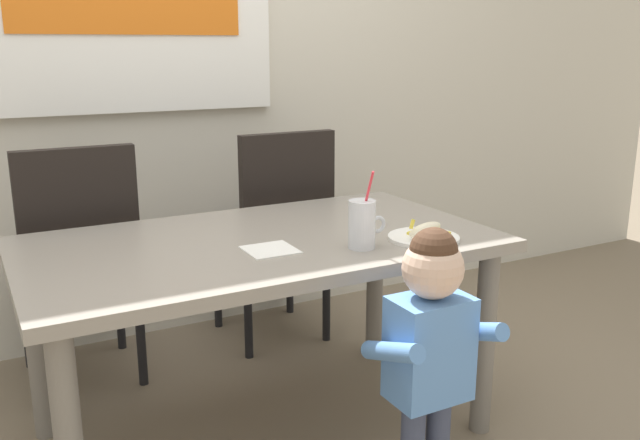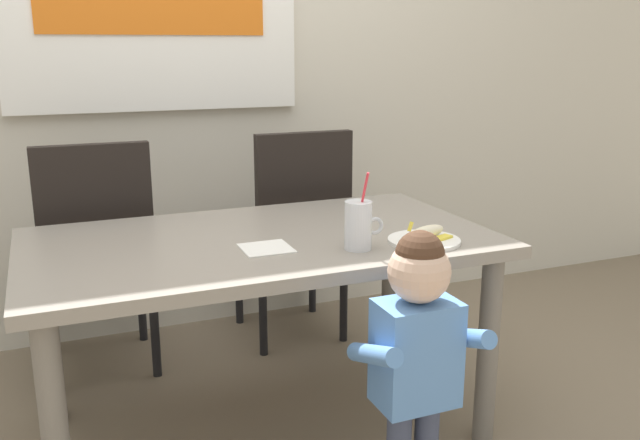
{
  "view_description": "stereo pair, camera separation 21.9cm",
  "coord_description": "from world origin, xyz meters",
  "views": [
    {
      "loc": [
        -0.83,
        -1.95,
        1.31
      ],
      "look_at": [
        0.18,
        -0.08,
        0.76
      ],
      "focal_mm": 38.22,
      "sensor_mm": 36.0,
      "label": 1
    },
    {
      "loc": [
        -0.63,
        -2.05,
        1.31
      ],
      "look_at": [
        0.18,
        -0.08,
        0.76
      ],
      "focal_mm": 38.22,
      "sensor_mm": 36.0,
      "label": 2
    }
  ],
  "objects": [
    {
      "name": "paper_napkin",
      "position": [
        -0.02,
        -0.13,
        0.7
      ],
      "size": [
        0.15,
        0.15,
        0.0
      ],
      "primitive_type": "cube",
      "rotation": [
        0.0,
        0.0,
        -0.01
      ],
      "color": "white",
      "rests_on": "dining_table"
    },
    {
      "name": "dining_chair_left",
      "position": [
        -0.47,
        0.65,
        0.54
      ],
      "size": [
        0.44,
        0.45,
        0.96
      ],
      "rotation": [
        0.0,
        0.0,
        3.14
      ],
      "color": "black",
      "rests_on": "ground"
    },
    {
      "name": "milk_cup",
      "position": [
        0.24,
        -0.24,
        0.77
      ],
      "size": [
        0.13,
        0.09,
        0.25
      ],
      "color": "silver",
      "rests_on": "dining_table"
    },
    {
      "name": "peeled_banana",
      "position": [
        0.47,
        -0.26,
        0.73
      ],
      "size": [
        0.18,
        0.13,
        0.07
      ],
      "rotation": [
        0.0,
        0.0,
        0.34
      ],
      "color": "#F4EAC6",
      "rests_on": "snack_plate"
    },
    {
      "name": "toddler_standing",
      "position": [
        0.26,
        -0.57,
        0.53
      ],
      "size": [
        0.33,
        0.24,
        0.84
      ],
      "color": "#3F4760",
      "rests_on": "ground"
    },
    {
      "name": "dining_table",
      "position": [
        0.0,
        0.0,
        0.61
      ],
      "size": [
        1.5,
        0.85,
        0.7
      ],
      "color": "gray",
      "rests_on": "ground"
    },
    {
      "name": "ground_plane",
      "position": [
        0.0,
        0.0,
        0.0
      ],
      "size": [
        24.0,
        24.0,
        0.0
      ],
      "primitive_type": "plane",
      "color": "#7A6B56"
    },
    {
      "name": "snack_plate",
      "position": [
        0.46,
        -0.26,
        0.71
      ],
      "size": [
        0.23,
        0.23,
        0.01
      ],
      "primitive_type": "cylinder",
      "color": "white",
      "rests_on": "dining_table"
    },
    {
      "name": "dining_chair_right",
      "position": [
        0.37,
        0.67,
        0.54
      ],
      "size": [
        0.44,
        0.45,
        0.96
      ],
      "rotation": [
        0.0,
        0.0,
        3.14
      ],
      "color": "black",
      "rests_on": "ground"
    },
    {
      "name": "back_wall",
      "position": [
        -0.0,
        1.09,
        1.45
      ],
      "size": [
        6.4,
        0.17,
        2.9
      ],
      "color": "beige",
      "rests_on": "ground"
    }
  ]
}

